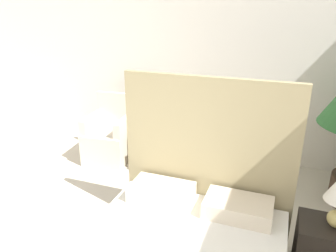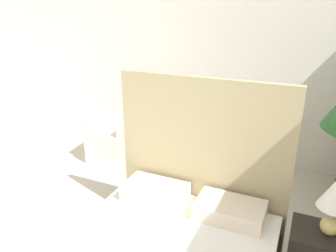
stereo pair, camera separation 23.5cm
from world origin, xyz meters
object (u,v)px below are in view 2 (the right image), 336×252
table_lamp (336,198)px  side_table (146,146)px  armchair_near_window_left (116,138)px  armchair_near_window_right (179,150)px

table_lamp → side_table: table_lamp is taller
armchair_near_window_left → table_lamp: 3.06m
armchair_near_window_left → side_table: size_ratio=1.81×
table_lamp → side_table: 2.64m
armchair_near_window_left → table_lamp: (2.73, -1.29, 0.50)m
side_table → armchair_near_window_left: bearing=-179.8°
table_lamp → side_table: bearing=149.9°
armchair_near_window_right → side_table: 0.50m
armchair_near_window_left → side_table: (0.49, 0.00, -0.04)m
armchair_near_window_left → armchair_near_window_right: 0.99m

